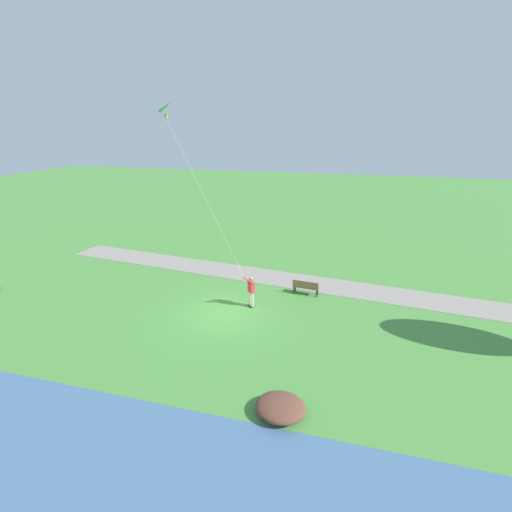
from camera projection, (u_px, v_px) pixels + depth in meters
name	position (u px, v px, depth m)	size (l,w,h in m)	color
ground_plane	(224.00, 313.00, 18.85)	(120.00, 120.00, 0.00)	#4C8E3D
walkway_path	(281.00, 279.00, 23.09)	(2.40, 32.00, 0.02)	gray
person_kite_flyer	(251.00, 289.00, 19.21)	(0.60, 0.59, 1.83)	#232328
flying_kite	(172.00, 115.00, 14.45)	(3.05, 2.70, 8.29)	green
park_bench_near_walkway	(306.00, 286.00, 20.78)	(0.60, 1.54, 0.88)	olive
lakeside_shrub	(280.00, 407.00, 12.21)	(1.54, 1.72, 0.53)	brown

